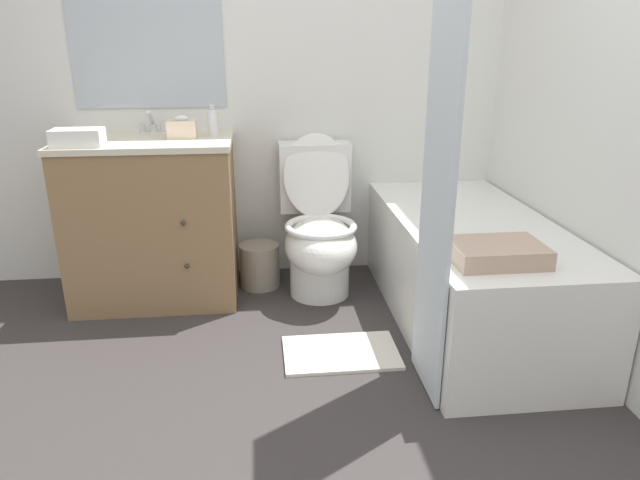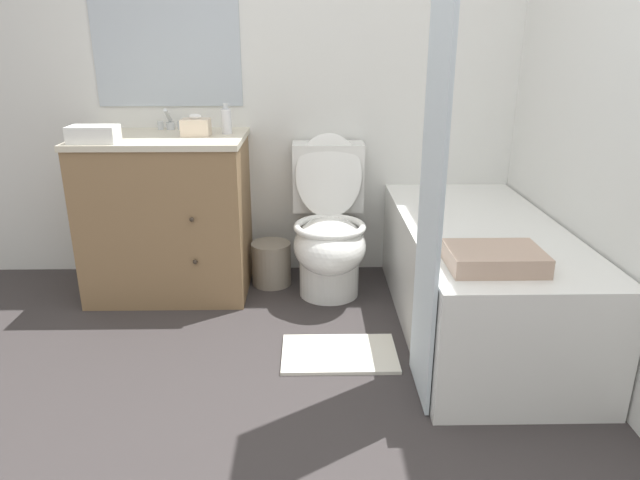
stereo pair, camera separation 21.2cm
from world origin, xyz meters
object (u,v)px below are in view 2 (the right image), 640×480
Objects in this scene: sink_faucet at (170,123)px; wastebasket at (271,263)px; toilet at (329,231)px; bathtub at (478,276)px; bath_mat at (339,354)px; soap_dispenser at (226,121)px; vanity_cabinet at (169,213)px; tissue_box at (196,127)px; bath_towel_folded at (494,258)px; hand_towel_folded at (93,134)px.

sink_faucet is 0.96m from wastebasket.
toilet reaches higher than wastebasket.
bath_mat is (-0.68, -0.27, -0.26)m from bathtub.
toilet is 0.80m from soap_dispenser.
sink_faucet reaches higher than vanity_cabinet.
bath_towel_folded is at bearing -37.94° from tissue_box.
vanity_cabinet is at bearing -170.85° from soap_dispenser.
bath_mat is at bearing -46.83° from sink_faucet.
tissue_box is at bearing 176.15° from toilet.
tissue_box reaches higher than bath_towel_folded.
bathtub is at bearing -23.58° from sink_faucet.
tissue_box is at bearing -170.81° from wastebasket.
soap_dispenser reaches higher than vanity_cabinet.
bathtub is at bearing -31.38° from toilet.
sink_faucet is 0.62× the size of hand_towel_folded.
sink_faucet is 0.89× the size of soap_dispenser.
toilet is 1.29m from hand_towel_folded.
hand_towel_folded reaches higher than bathtub.
toilet is at bearing -11.21° from soap_dispenser.
sink_faucet is 0.40× the size of bath_towel_folded.
bath_towel_folded is 0.83m from bath_mat.
soap_dispenser is at bearing 21.92° from tissue_box.
bathtub is 6.20× the size of wastebasket.
tissue_box is (-0.37, -0.06, 0.79)m from wastebasket.
sink_faucet is at bearing 90.00° from vanity_cabinet.
soap_dispenser is at bearing 136.85° from bath_towel_folded.
soap_dispenser is 1.60m from bath_towel_folded.
soap_dispenser reaches higher than bath_mat.
bath_mat is (-0.57, 0.25, -0.56)m from bath_towel_folded.
bath_mat is (0.35, -0.81, -0.12)m from wastebasket.
bath_towel_folded is at bearing -102.07° from bathtub.
vanity_cabinet reaches higher than bathtub.
vanity_cabinet is 2.46× the size of bath_towel_folded.
sink_faucet is at bearing 163.44° from toilet.
hand_towel_folded is 1.95m from bath_towel_folded.
wastebasket is at bearing 9.19° from tissue_box.
sink_faucet is at bearing 130.67° from tissue_box.
hand_towel_folded is at bearing -124.07° from sink_faucet.
toilet is at bearing -3.49° from vanity_cabinet.
wastebasket is (0.55, 0.05, -0.32)m from vanity_cabinet.
bath_mat is (0.72, -0.75, -0.91)m from tissue_box.
sink_faucet is 0.28m from tissue_box.
bath_towel_folded is (0.59, -0.95, 0.21)m from toilet.
bathtub is at bearing -16.98° from vanity_cabinet.
bathtub is 0.78m from bath_mat.
hand_towel_folded reaches higher than bath_towel_folded.
bath_mat is (1.18, -0.55, -0.90)m from hand_towel_folded.
soap_dispenser reaches higher than hand_towel_folded.
bathtub is (0.70, -0.43, -0.09)m from toilet.
tissue_box is at bearing 161.19° from bathtub.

